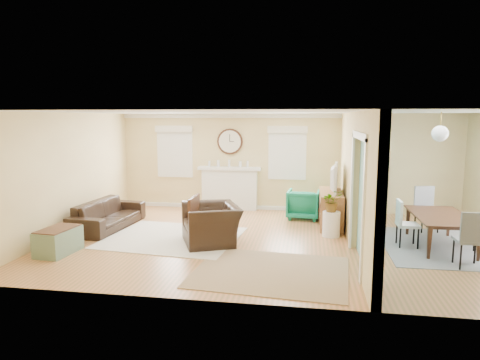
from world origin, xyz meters
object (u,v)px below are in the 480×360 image
(green_chair, at_px, (303,204))
(dining_table, at_px, (442,231))
(sofa, at_px, (108,214))
(eames_chair, at_px, (211,224))
(credenza, at_px, (330,209))

(green_chair, xyz_separation_m, dining_table, (2.68, -1.97, -0.04))
(sofa, bearing_deg, dining_table, -89.16)
(eames_chair, height_order, green_chair, eames_chair)
(sofa, xyz_separation_m, green_chair, (4.38, 1.62, 0.05))
(dining_table, bearing_deg, eames_chair, 95.30)
(sofa, distance_m, dining_table, 7.07)
(eames_chair, xyz_separation_m, green_chair, (1.80, 2.42, -0.03))
(eames_chair, distance_m, dining_table, 4.50)
(eames_chair, distance_m, credenza, 3.03)
(eames_chair, relative_size, dining_table, 0.66)
(credenza, height_order, dining_table, credenza)
(dining_table, bearing_deg, credenza, 55.89)
(eames_chair, height_order, credenza, credenza)
(dining_table, bearing_deg, sofa, 86.71)
(sofa, xyz_separation_m, eames_chair, (2.59, -0.80, 0.08))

